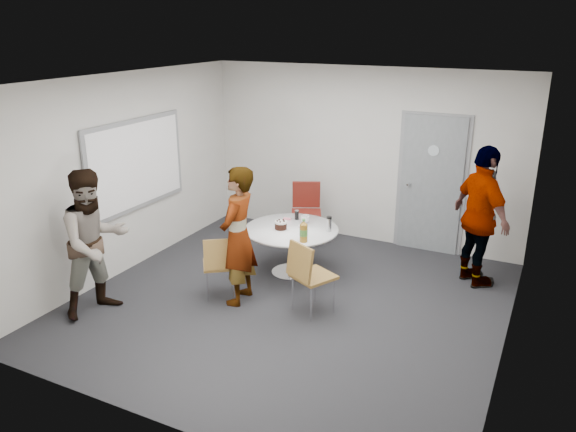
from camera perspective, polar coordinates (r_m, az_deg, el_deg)
The scene contains 15 objects.
floor at distance 7.07m, azimuth 0.25°, elevation -8.75°, with size 5.00×5.00×0.00m, color black.
ceiling at distance 6.28m, azimuth 0.29°, elevation 13.57°, with size 5.00×5.00×0.00m, color silver.
wall_back at distance 8.79m, azimuth 7.52°, elevation 6.10°, with size 5.00×5.00×0.00m, color beige.
wall_left at distance 7.93m, azimuth -16.20°, elevation 4.08°, with size 5.00×5.00×0.00m, color beige.
wall_right at distance 5.95m, azimuth 22.43°, elevation -1.61°, with size 5.00×5.00×0.00m, color beige.
wall_front at distance 4.60m, azimuth -13.72°, elevation -6.71°, with size 5.00×5.00×0.00m, color beige.
door at distance 8.57m, azimuth 14.34°, elevation 3.09°, with size 1.02×0.17×2.12m.
whiteboard at distance 8.03m, azimuth -15.11°, elevation 5.09°, with size 0.04×1.90×1.25m.
table at distance 7.60m, azimuth 0.46°, elevation -1.92°, with size 1.27×1.27×0.97m.
chair_near_left at distance 7.01m, azimuth -6.99°, elevation -4.60°, with size 0.57×0.58×0.83m.
chair_near_right at distance 6.58m, azimuth 1.99°, elevation -5.61°, with size 0.59×0.61×0.91m.
chair_far at distance 8.76m, azimuth 1.86°, elevation 1.02°, with size 0.61×0.64×0.96m.
person_main at distance 6.80m, azimuth -5.10°, elevation -2.05°, with size 0.63×0.41×1.72m, color #A5C6EA.
person_left at distance 6.90m, azimuth -19.02°, elevation -2.59°, with size 0.86×0.67×1.76m, color white.
person_right at distance 7.62m, azimuth 19.00°, elevation -0.12°, with size 1.09×0.46×1.87m, color black.
Camera 1 is at (2.75, -5.61, 3.31)m, focal length 35.00 mm.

